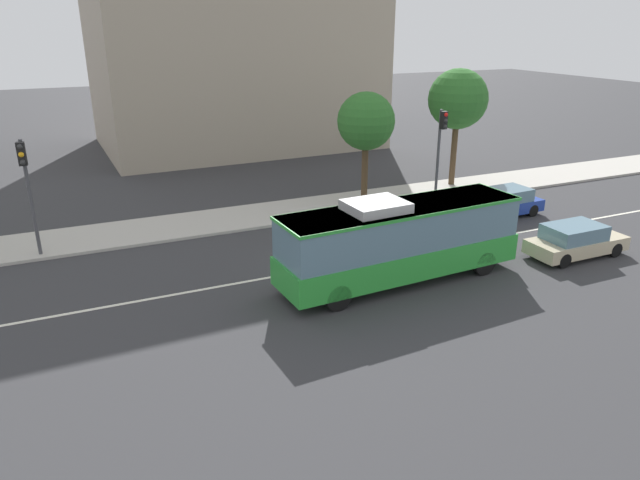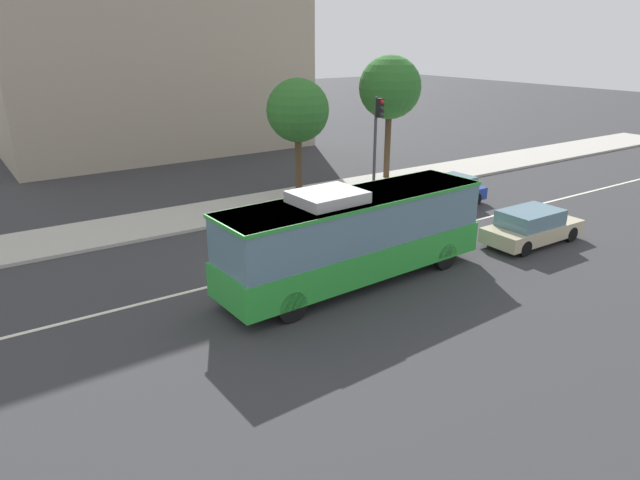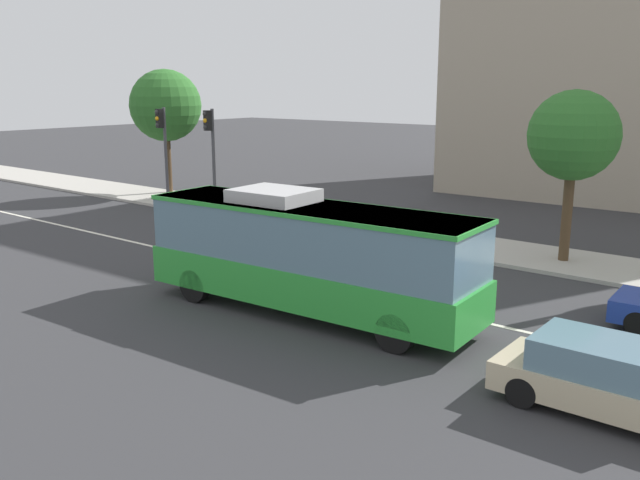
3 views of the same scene
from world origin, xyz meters
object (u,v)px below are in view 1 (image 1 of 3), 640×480
Objects in this scene: traffic_light_near_corner at (441,140)px; street_tree_kerbside_left at (458,100)px; sedan_beige at (576,241)px; sedan_blue at (502,203)px; traffic_light_far_corner at (27,179)px; transit_bus at (400,238)px; street_tree_kerbside_right at (366,122)px.

traffic_light_near_corner is 0.73× the size of street_tree_kerbside_left.
traffic_light_near_corner reaches higher than sedan_beige.
sedan_blue is at bearing 22.30° from traffic_light_near_corner.
traffic_light_near_corner is 20.75m from traffic_light_far_corner.
sedan_blue is at bearing 85.49° from traffic_light_far_corner.
sedan_beige is at bearing 2.42° from traffic_light_near_corner.
traffic_light_near_corner is at bearing 44.34° from transit_bus.
traffic_light_near_corner is 0.84× the size of street_tree_kerbside_right.
traffic_light_far_corner reaches higher than transit_bus.
street_tree_kerbside_right is (-6.65, -0.84, -0.75)m from street_tree_kerbside_left.
street_tree_kerbside_right is at bearing 99.78° from traffic_light_far_corner.
street_tree_kerbside_right reaches higher than traffic_light_far_corner.
traffic_light_near_corner is at bearing 94.60° from traffic_light_far_corner.
sedan_blue is (9.33, 4.84, -1.09)m from transit_bus.
sedan_blue is 0.88× the size of traffic_light_far_corner.
transit_bus is 15.63m from traffic_light_far_corner.
traffic_light_near_corner is at bearing -139.15° from street_tree_kerbside_left.
street_tree_kerbside_left reaches higher than traffic_light_far_corner.
street_tree_kerbside_right is (-4.61, 10.92, 3.85)m from sedan_beige.
street_tree_kerbside_left is at bearing 7.18° from street_tree_kerbside_right.
street_tree_kerbside_left is at bearing 100.38° from traffic_light_far_corner.
traffic_light_far_corner is at bearing -11.76° from sedan_blue.
transit_bus reaches higher than sedan_beige.
sedan_beige is 12.46m from street_tree_kerbside_right.
street_tree_kerbside_left is (10.47, 10.80, 3.51)m from transit_bus.
sedan_beige is at bearing -67.12° from street_tree_kerbside_right.
street_tree_kerbside_left is at bearing -103.31° from sedan_blue.
traffic_light_far_corner is at bearing 156.39° from sedan_beige.
street_tree_kerbside_right is (-5.51, 5.12, 3.85)m from sedan_blue.
street_tree_kerbside_left is at bearing 128.97° from traffic_light_near_corner.
sedan_blue is 0.74× the size of street_tree_kerbside_right.
sedan_beige is 0.63× the size of street_tree_kerbside_left.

